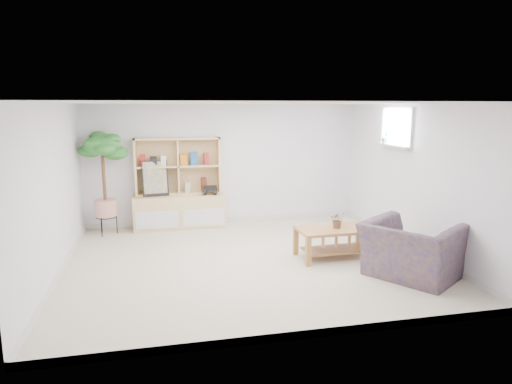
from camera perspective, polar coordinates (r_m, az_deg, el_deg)
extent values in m
cube|color=beige|center=(7.14, -0.82, -8.57)|extent=(5.50, 5.00, 0.01)
cube|color=silver|center=(6.75, -0.88, 11.06)|extent=(5.50, 5.00, 0.01)
cube|color=white|center=(9.28, -3.97, 3.49)|extent=(5.50, 0.01, 2.40)
cube|color=white|center=(4.48, 5.63, -4.29)|extent=(5.50, 0.01, 2.40)
cube|color=white|center=(6.85, -24.00, 0.05)|extent=(0.01, 5.00, 2.40)
cube|color=white|center=(7.86, 19.19, 1.63)|extent=(0.01, 5.00, 2.40)
cube|color=white|center=(8.28, 16.75, 5.55)|extent=(0.14, 1.00, 0.04)
imported|color=#1B6A16|center=(7.24, 10.19, -3.44)|extent=(0.28, 0.26, 0.26)
imported|color=navy|center=(6.70, 18.87, -6.46)|extent=(1.54, 1.58, 0.89)
imported|color=#1E6F1E|center=(8.54, 15.82, 6.59)|extent=(0.13, 0.11, 0.21)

